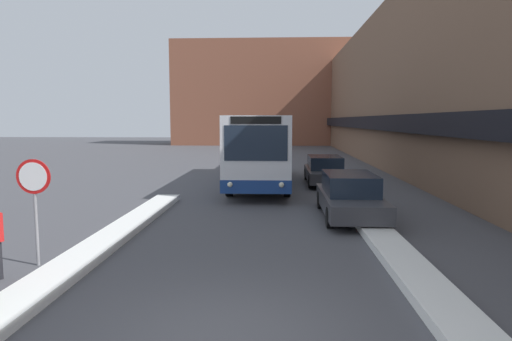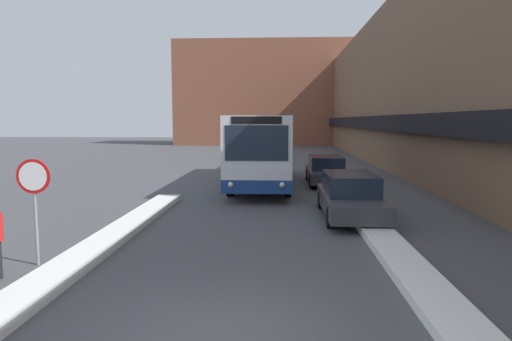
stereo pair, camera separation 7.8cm
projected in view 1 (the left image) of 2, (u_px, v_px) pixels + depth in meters
ground_plane at (221, 338)px, 6.71m from camera, size 160.00×160.00×0.00m
building_row_right at (420, 87)px, 29.48m from camera, size 5.50×60.00×10.74m
building_backdrop_far at (272, 94)px, 61.37m from camera, size 26.00×8.00×13.48m
snow_bank_left at (69, 267)px, 9.67m from camera, size 0.90×17.79×0.20m
snow_bank_right at (422, 282)px, 8.75m from camera, size 0.90×14.55×0.21m
city_bus at (261, 148)px, 22.61m from camera, size 2.72×11.62×3.38m
parked_car_front at (350, 195)px, 15.05m from camera, size 1.84×4.87×1.45m
parked_car_middle at (325, 170)px, 23.08m from camera, size 1.86×4.86×1.40m
stop_sign at (34, 189)px, 9.90m from camera, size 0.76×0.08×2.36m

